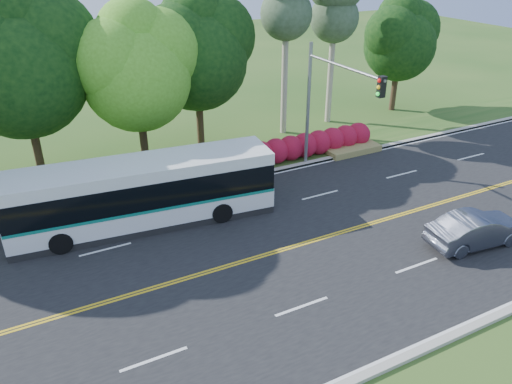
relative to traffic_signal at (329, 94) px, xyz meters
name	(u,v)px	position (x,y,z in m)	size (l,w,h in m)	color
ground	(268,255)	(-6.49, -5.40, -4.67)	(120.00, 120.00, 0.00)	#294F1A
road	(268,254)	(-6.49, -5.40, -4.66)	(60.00, 14.00, 0.02)	black
curb_north	(204,186)	(-6.49, 1.75, -4.60)	(60.00, 0.30, 0.15)	#A6A396
curb_south	(379,370)	(-6.49, -12.55, -4.60)	(60.00, 0.30, 0.15)	#A6A396
grass_verge	(191,173)	(-6.49, 3.60, -4.62)	(60.00, 4.00, 0.10)	#294F1A
lane_markings	(266,255)	(-6.59, -5.40, -4.65)	(57.60, 13.82, 0.00)	gold
tree_row	(67,51)	(-11.65, 6.73, 2.06)	(44.70, 9.10, 13.84)	#302215
bougainvillea_hedge	(308,145)	(0.69, 2.75, -3.95)	(9.50, 2.25, 1.50)	maroon
traffic_signal	(329,94)	(0.00, 0.00, 0.00)	(0.42, 6.10, 7.00)	gray
transit_bus	(143,194)	(-10.29, -0.55, -3.12)	(12.00, 3.78, 3.09)	silver
sedan	(477,229)	(1.85, -8.82, -3.92)	(1.55, 4.44, 1.46)	#575B6A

